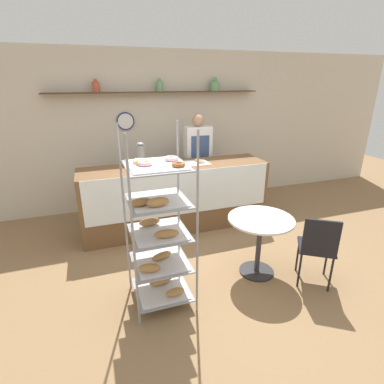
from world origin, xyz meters
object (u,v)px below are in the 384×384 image
at_px(cafe_chair, 318,245).
at_px(donut_tray_counter, 195,163).
at_px(pastry_rack, 159,232).
at_px(cafe_table, 260,232).
at_px(coffee_carafe, 141,155).
at_px(person_worker, 198,160).

height_order(cafe_chair, donut_tray_counter, donut_tray_counter).
distance_m(pastry_rack, cafe_chair, 1.74).
xyz_separation_m(cafe_table, donut_tray_counter, (-0.27, 1.50, 0.47)).
height_order(pastry_rack, coffee_carafe, pastry_rack).
bearing_deg(coffee_carafe, cafe_table, -55.06).
height_order(person_worker, cafe_table, person_worker).
bearing_deg(pastry_rack, cafe_chair, -10.62).
bearing_deg(person_worker, cafe_table, -88.96).
relative_size(cafe_chair, coffee_carafe, 2.31).
relative_size(person_worker, cafe_table, 2.23).
height_order(person_worker, donut_tray_counter, person_worker).
distance_m(person_worker, cafe_chair, 2.52).
bearing_deg(cafe_table, donut_tray_counter, 100.18).
relative_size(pastry_rack, coffee_carafe, 4.94).
height_order(person_worker, cafe_chair, person_worker).
relative_size(cafe_table, coffee_carafe, 2.04).
xyz_separation_m(cafe_chair, donut_tray_counter, (-0.74, 1.92, 0.50)).
bearing_deg(person_worker, pastry_rack, -119.06).
height_order(pastry_rack, donut_tray_counter, pastry_rack).
distance_m(cafe_table, cafe_chair, 0.63).
xyz_separation_m(pastry_rack, person_worker, (1.18, 2.12, 0.10)).
distance_m(cafe_table, donut_tray_counter, 1.60).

